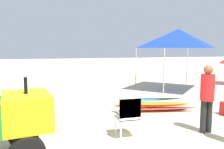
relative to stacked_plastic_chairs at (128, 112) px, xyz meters
The scene contains 4 objects.
stacked_plastic_chairs is the anchor object (origin of this frame).
surfboard_pile 2.49m from the stacked_plastic_chairs, 51.20° to the left, with size 2.79×0.99×0.48m.
lifeguard_near_left 1.94m from the stacked_plastic_chairs, ahead, with size 0.32×0.32×1.61m.
popup_canopy 6.87m from the stacked_plastic_chairs, 50.05° to the left, with size 3.06×3.06×2.87m.
Camera 1 is at (-2.04, -3.35, 2.03)m, focal length 38.01 mm.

